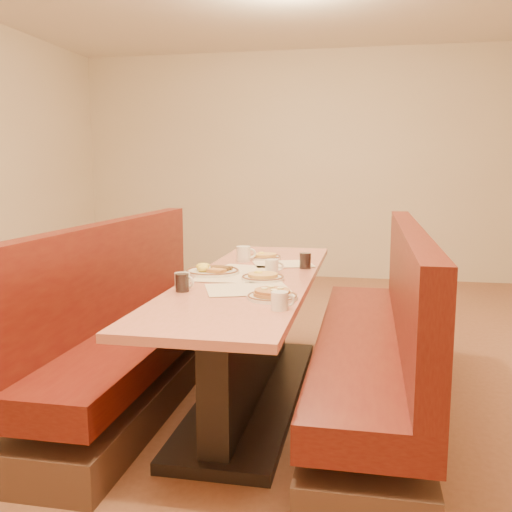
% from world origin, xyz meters
% --- Properties ---
extents(ground, '(8.00, 8.00, 0.00)m').
position_xyz_m(ground, '(0.00, 0.00, 0.00)').
color(ground, '#9E6647').
rests_on(ground, ground).
extents(room_envelope, '(6.04, 8.04, 2.82)m').
position_xyz_m(room_envelope, '(0.00, 0.00, 1.93)').
color(room_envelope, beige).
rests_on(room_envelope, ground).
extents(diner_table, '(0.70, 2.50, 0.75)m').
position_xyz_m(diner_table, '(0.00, 0.00, 0.37)').
color(diner_table, black).
rests_on(diner_table, ground).
extents(booth_left, '(0.55, 2.50, 1.05)m').
position_xyz_m(booth_left, '(-0.73, 0.00, 0.36)').
color(booth_left, '#4C3326').
rests_on(booth_left, ground).
extents(booth_right, '(0.55, 2.50, 1.05)m').
position_xyz_m(booth_right, '(0.73, 0.00, 0.36)').
color(booth_right, '#4C3326').
rests_on(booth_right, ground).
extents(placemat_near_left, '(0.39, 0.30, 0.00)m').
position_xyz_m(placemat_near_left, '(-0.12, -0.09, 0.75)').
color(placemat_near_left, beige).
rests_on(placemat_near_left, diner_table).
extents(placemat_near_right, '(0.51, 0.45, 0.00)m').
position_xyz_m(placemat_near_right, '(0.05, -0.36, 0.75)').
color(placemat_near_right, beige).
rests_on(placemat_near_right, diner_table).
extents(placemat_far_left, '(0.41, 0.33, 0.00)m').
position_xyz_m(placemat_far_left, '(-0.07, 0.21, 0.75)').
color(placemat_far_left, beige).
rests_on(placemat_far_left, diner_table).
extents(placemat_far_right, '(0.45, 0.39, 0.00)m').
position_xyz_m(placemat_far_right, '(0.12, 0.44, 0.75)').
color(placemat_far_right, beige).
rests_on(placemat_far_right, diner_table).
extents(pancake_plate, '(0.25, 0.25, 0.06)m').
position_xyz_m(pancake_plate, '(0.21, -0.54, 0.77)').
color(pancake_plate, white).
rests_on(pancake_plate, diner_table).
extents(eggs_plate, '(0.32, 0.32, 0.06)m').
position_xyz_m(eggs_plate, '(-0.25, 0.03, 0.77)').
color(eggs_plate, white).
rests_on(eggs_plate, diner_table).
extents(extra_plate_mid, '(0.24, 0.24, 0.05)m').
position_xyz_m(extra_plate_mid, '(0.08, -0.09, 0.77)').
color(extra_plate_mid, white).
rests_on(extra_plate_mid, diner_table).
extents(extra_plate_far, '(0.23, 0.23, 0.05)m').
position_xyz_m(extra_plate_far, '(-0.04, 0.66, 0.77)').
color(extra_plate_far, white).
rests_on(extra_plate_far, diner_table).
extents(coffee_mug_a, '(0.11, 0.08, 0.08)m').
position_xyz_m(coffee_mug_a, '(0.28, -0.75, 0.79)').
color(coffee_mug_a, white).
rests_on(coffee_mug_a, diner_table).
extents(coffee_mug_b, '(0.11, 0.08, 0.09)m').
position_xyz_m(coffee_mug_b, '(-0.28, -0.42, 0.79)').
color(coffee_mug_b, white).
rests_on(coffee_mug_b, diner_table).
extents(coffee_mug_c, '(0.11, 0.08, 0.08)m').
position_xyz_m(coffee_mug_c, '(0.10, 0.12, 0.79)').
color(coffee_mug_c, white).
rests_on(coffee_mug_c, diner_table).
extents(coffee_mug_d, '(0.13, 0.10, 0.10)m').
position_xyz_m(coffee_mug_d, '(-0.16, 0.52, 0.80)').
color(coffee_mug_d, white).
rests_on(coffee_mug_d, diner_table).
extents(soda_tumbler_near, '(0.07, 0.07, 0.09)m').
position_xyz_m(soda_tumbler_near, '(-0.26, -0.47, 0.80)').
color(soda_tumbler_near, black).
rests_on(soda_tumbler_near, diner_table).
extents(soda_tumbler_mid, '(0.07, 0.07, 0.10)m').
position_xyz_m(soda_tumbler_mid, '(0.28, 0.33, 0.80)').
color(soda_tumbler_mid, black).
rests_on(soda_tumbler_mid, diner_table).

